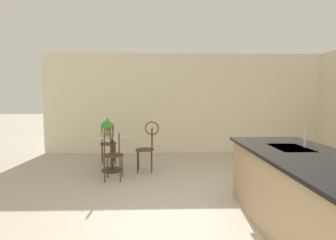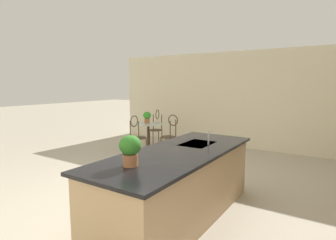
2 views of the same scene
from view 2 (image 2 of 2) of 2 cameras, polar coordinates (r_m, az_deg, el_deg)
The scene contains 10 objects.
ground_plane at distance 4.64m, azimuth -5.29°, elevation -15.36°, with size 40.00×40.00×0.00m, color #B2A893.
wall_left_window at distance 8.06m, azimuth 13.79°, elevation 4.10°, with size 0.12×7.80×2.70m, color beige.
kitchen_island at distance 3.78m, azimuth 2.11°, elevation -13.15°, with size 2.80×1.06×0.92m.
bistro_table at distance 7.45m, azimuth -4.10°, elevation -2.97°, with size 0.80×0.80×0.74m.
chair_near_window at distance 6.94m, azimuth 0.40°, elevation -2.67°, with size 0.38×0.48×1.04m.
chair_by_island at distance 8.08m, azimuth -2.41°, elevation -1.23°, with size 0.52×0.47×1.04m.
chair_toward_desk at distance 6.85m, azimuth -6.47°, elevation -2.86°, with size 0.49×0.39×1.04m.
sink_faucet at distance 4.02m, azimuth 8.41°, elevation -3.60°, with size 0.02×0.02×0.22m, color #B2B5BA.
potted_plant_on_table at distance 7.52m, azimuth -4.37°, elevation 0.73°, with size 0.22×0.22×0.31m.
potted_plant_counter_far at distance 2.98m, azimuth -7.83°, elevation -5.87°, with size 0.24×0.24×0.34m.
Camera 2 is at (3.34, 2.67, 1.80)m, focal length 29.44 mm.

